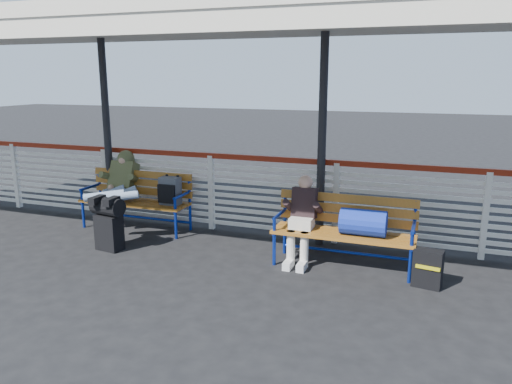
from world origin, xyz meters
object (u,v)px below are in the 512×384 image
at_px(bench_left, 146,194).
at_px(suitcase_side, 428,268).
at_px(companion_person, 302,218).
at_px(traveler_man, 116,191).
at_px(luggage_stack, 108,221).
at_px(bench_right, 353,224).

bearing_deg(bench_left, suitcase_side, -11.11).
xyz_separation_m(bench_left, companion_person, (2.70, -0.55, 0.01)).
xyz_separation_m(traveler_man, companion_person, (3.03, -0.20, -0.09)).
bearing_deg(luggage_stack, bench_left, 100.14).
xyz_separation_m(luggage_stack, bench_left, (-0.02, 1.03, 0.17)).
distance_m(bench_right, traveler_man, 3.70).
bearing_deg(bench_right, traveler_man, 177.07).
relative_size(luggage_stack, traveler_man, 0.47).
bearing_deg(bench_left, traveler_man, -132.71).
relative_size(bench_right, companion_person, 1.57).
xyz_separation_m(luggage_stack, bench_right, (3.35, 0.50, 0.17)).
bearing_deg(companion_person, bench_left, 168.56).
xyz_separation_m(bench_right, traveler_man, (-3.70, 0.19, 0.09)).
bearing_deg(traveler_man, luggage_stack, -63.30).
relative_size(bench_right, traveler_man, 1.10).
bearing_deg(suitcase_side, bench_left, 179.07).
bearing_deg(companion_person, bench_right, 0.83).
xyz_separation_m(bench_left, suitcase_side, (4.30, -0.85, -0.36)).
xyz_separation_m(bench_right, suitcase_side, (0.93, -0.31, -0.36)).
height_order(traveler_man, companion_person, traveler_man).
xyz_separation_m(bench_left, traveler_man, (-0.32, -0.35, 0.10)).
bearing_deg(bench_right, suitcase_side, -18.30).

